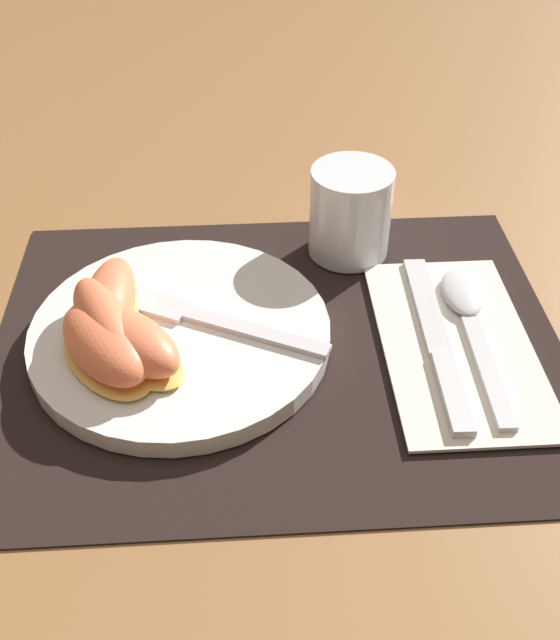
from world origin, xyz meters
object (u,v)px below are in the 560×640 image
(citrus_wedge_3, at_px, (131,343))
(juice_glass, at_px, (350,217))
(spoon, at_px, (468,312))
(fork, at_px, (195,315))
(knife, at_px, (437,342))
(citrus_wedge_2, at_px, (106,346))
(citrus_wedge_0, at_px, (107,312))
(plate, at_px, (181,334))
(citrus_wedge_1, at_px, (106,326))

(citrus_wedge_3, bearing_deg, juice_glass, 39.76)
(spoon, bearing_deg, citrus_wedge_3, -169.83)
(fork, bearing_deg, knife, -8.73)
(juice_glass, bearing_deg, citrus_wedge_3, -140.24)
(citrus_wedge_2, bearing_deg, citrus_wedge_3, 7.52)
(knife, xyz_separation_m, spoon, (0.03, 0.03, 0.00))
(juice_glass, distance_m, fork, 0.18)
(juice_glass, xyz_separation_m, citrus_wedge_3, (-0.18, -0.15, -0.00))
(knife, distance_m, spoon, 0.05)
(fork, xyz_separation_m, citrus_wedge_3, (-0.05, -0.04, 0.01))
(fork, relative_size, citrus_wedge_0, 1.36)
(knife, height_order, spoon, spoon)
(plate, distance_m, juice_glass, 0.19)
(spoon, relative_size, citrus_wedge_0, 1.34)
(plate, height_order, citrus_wedge_3, citrus_wedge_3)
(fork, xyz_separation_m, citrus_wedge_0, (-0.07, -0.01, 0.01))
(knife, distance_m, citrus_wedge_0, 0.26)
(citrus_wedge_3, bearing_deg, knife, 3.71)
(spoon, relative_size, citrus_wedge_1, 1.49)
(plate, relative_size, spoon, 1.31)
(citrus_wedge_2, bearing_deg, fork, 36.66)
(citrus_wedge_0, relative_size, citrus_wedge_1, 1.11)
(plate, xyz_separation_m, juice_glass, (0.15, 0.12, 0.03))
(citrus_wedge_0, bearing_deg, fork, 6.27)
(knife, height_order, fork, fork)
(plate, bearing_deg, citrus_wedge_0, 177.81)
(juice_glass, bearing_deg, knife, -68.71)
(plate, bearing_deg, citrus_wedge_2, -143.75)
(fork, xyz_separation_m, citrus_wedge_1, (-0.07, -0.03, 0.01))
(knife, bearing_deg, juice_glass, 111.29)
(citrus_wedge_0, distance_m, citrus_wedge_2, 0.04)
(fork, bearing_deg, citrus_wedge_1, -158.10)
(knife, bearing_deg, citrus_wedge_3, -176.29)
(juice_glass, relative_size, fork, 0.45)
(juice_glass, distance_m, citrus_wedge_2, 0.25)
(plate, relative_size, juice_glass, 2.89)
(plate, relative_size, fork, 1.29)
(citrus_wedge_3, bearing_deg, fork, 44.71)
(spoon, bearing_deg, plate, -176.83)
(plate, xyz_separation_m, knife, (0.20, -0.02, -0.00))
(citrus_wedge_0, bearing_deg, citrus_wedge_2, -84.09)
(knife, bearing_deg, plate, 174.42)
(citrus_wedge_0, xyz_separation_m, citrus_wedge_1, (0.00, -0.02, 0.00))
(knife, xyz_separation_m, fork, (-0.19, 0.03, 0.01))
(citrus_wedge_1, xyz_separation_m, citrus_wedge_2, (0.00, -0.02, -0.00))
(spoon, bearing_deg, citrus_wedge_0, -177.84)
(citrus_wedge_0, xyz_separation_m, citrus_wedge_2, (0.00, -0.04, 0.00))
(fork, bearing_deg, juice_glass, 37.97)
(citrus_wedge_1, bearing_deg, citrus_wedge_2, -83.77)
(knife, height_order, citrus_wedge_1, citrus_wedge_1)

